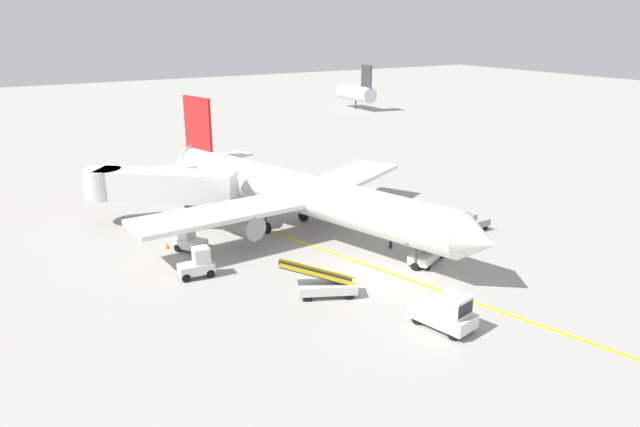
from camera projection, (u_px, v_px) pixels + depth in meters
The scene contains 15 objects.
ground_plane at pixel (384, 280), 40.62m from camera, with size 300.00×300.00×0.00m, color #9E9B93.
taxi_line_yellow at pixel (343, 257), 44.64m from camera, with size 0.30×80.00×0.01m, color yellow.
airliner at pixel (297, 192), 49.08m from camera, with size 27.83×34.75×10.10m.
jet_bridge at pixel (151, 186), 50.48m from camera, with size 11.48×10.01×4.85m.
pushback_tug at pixel (446, 313), 34.01m from camera, with size 2.64×3.93×2.20m.
baggage_tug_near_wing at pixel (189, 240), 45.48m from camera, with size 2.34×2.73×2.10m.
baggage_tug_by_cargo_door at pixel (198, 264), 40.92m from camera, with size 2.51×1.53×2.10m.
belt_loader_forward_hold at pixel (427, 252), 43.40m from camera, with size 5.04×3.34×2.59m.
belt_loader_aft_hold at pixel (325, 285), 38.07m from camera, with size 5.07×3.23×2.59m.
baggage_cart_loaded at pixel (472, 225), 50.15m from camera, with size 3.79×1.67×0.94m.
ground_crew_marshaller at pixel (391, 237), 46.05m from camera, with size 0.36×0.24×1.70m.
safety_cone_nose_left at pixel (387, 215), 53.42m from camera, with size 0.36×0.36×0.44m, color orange.
safety_cone_nose_right at pixel (167, 246), 46.21m from camera, with size 0.36×0.36×0.44m, color orange.
safety_cone_wingtip_left at pixel (377, 232), 49.08m from camera, with size 0.36×0.36×0.44m, color orange.
distant_aircraft_mid_left at pixel (356, 93), 117.70m from camera, with size 3.00×10.10×8.80m.
Camera 1 is at (-22.83, -29.66, 16.99)m, focal length 33.26 mm.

